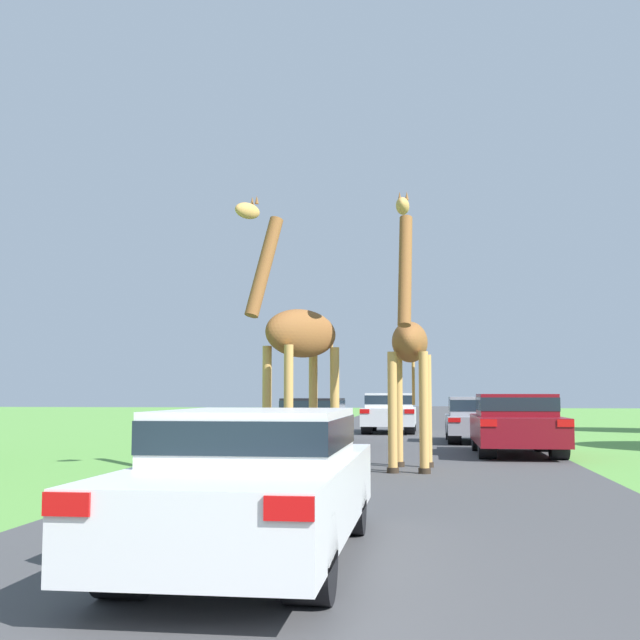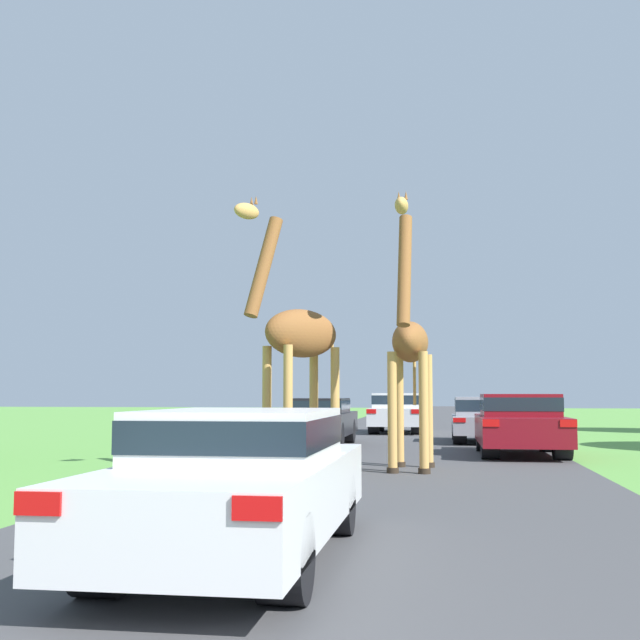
{
  "view_description": "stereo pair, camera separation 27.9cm",
  "coord_description": "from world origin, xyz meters",
  "px_view_note": "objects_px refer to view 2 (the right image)",
  "views": [
    {
      "loc": [
        0.73,
        -1.75,
        1.49
      ],
      "look_at": [
        -1.33,
        13.61,
        2.91
      ],
      "focal_mm": 45.0,
      "sensor_mm": 36.0,
      "label": 1
    },
    {
      "loc": [
        1.0,
        -1.71,
        1.49
      ],
      "look_at": [
        -1.33,
        13.61,
        2.91
      ],
      "focal_mm": 45.0,
      "sensor_mm": 36.0,
      "label": 2
    }
  ],
  "objects_px": {
    "car_queue_left": "(397,412)",
    "car_verge_right": "(485,418)",
    "car_far_ahead": "(520,422)",
    "giraffe_companion": "(410,347)",
    "car_lead_maroon": "(241,478)",
    "car_queue_right": "(318,419)",
    "giraffe_near_road": "(297,340)"
  },
  "relations": [
    {
      "from": "giraffe_companion",
      "to": "car_far_ahead",
      "type": "relative_size",
      "value": 1.19
    },
    {
      "from": "car_queue_right",
      "to": "car_verge_right",
      "type": "bearing_deg",
      "value": 25.62
    },
    {
      "from": "car_far_ahead",
      "to": "car_verge_right",
      "type": "bearing_deg",
      "value": 96.45
    },
    {
      "from": "giraffe_companion",
      "to": "car_lead_maroon",
      "type": "relative_size",
      "value": 1.09
    },
    {
      "from": "car_lead_maroon",
      "to": "car_far_ahead",
      "type": "bearing_deg",
      "value": 74.1
    },
    {
      "from": "car_lead_maroon",
      "to": "car_verge_right",
      "type": "bearing_deg",
      "value": 80.24
    },
    {
      "from": "giraffe_companion",
      "to": "giraffe_near_road",
      "type": "bearing_deg",
      "value": 14.63
    },
    {
      "from": "giraffe_near_road",
      "to": "car_lead_maroon",
      "type": "bearing_deg",
      "value": 133.96
    },
    {
      "from": "car_lead_maroon",
      "to": "car_verge_right",
      "type": "relative_size",
      "value": 1.2
    },
    {
      "from": "car_queue_left",
      "to": "car_verge_right",
      "type": "bearing_deg",
      "value": -61.51
    },
    {
      "from": "giraffe_near_road",
      "to": "car_far_ahead",
      "type": "xyz_separation_m",
      "value": [
        4.6,
        4.73,
        -1.73
      ]
    },
    {
      "from": "giraffe_near_road",
      "to": "car_queue_left",
      "type": "height_order",
      "value": "giraffe_near_road"
    },
    {
      "from": "car_queue_right",
      "to": "giraffe_near_road",
      "type": "bearing_deg",
      "value": -84.27
    },
    {
      "from": "giraffe_near_road",
      "to": "giraffe_companion",
      "type": "height_order",
      "value": "giraffe_companion"
    },
    {
      "from": "car_lead_maroon",
      "to": "car_queue_right",
      "type": "bearing_deg",
      "value": 96.24
    },
    {
      "from": "car_lead_maroon",
      "to": "giraffe_companion",
      "type": "bearing_deg",
      "value": 82.03
    },
    {
      "from": "car_far_ahead",
      "to": "car_queue_left",
      "type": "bearing_deg",
      "value": 108.58
    },
    {
      "from": "car_lead_maroon",
      "to": "car_queue_left",
      "type": "relative_size",
      "value": 1.16
    },
    {
      "from": "giraffe_companion",
      "to": "car_verge_right",
      "type": "distance_m",
      "value": 9.68
    },
    {
      "from": "car_lead_maroon",
      "to": "car_verge_right",
      "type": "distance_m",
      "value": 18.15
    },
    {
      "from": "car_queue_right",
      "to": "car_queue_left",
      "type": "height_order",
      "value": "car_queue_left"
    },
    {
      "from": "giraffe_companion",
      "to": "car_queue_right",
      "type": "distance_m",
      "value": 7.81
    },
    {
      "from": "car_lead_maroon",
      "to": "car_queue_left",
      "type": "bearing_deg",
      "value": 89.75
    },
    {
      "from": "car_queue_left",
      "to": "car_queue_right",
      "type": "bearing_deg",
      "value": -103.09
    },
    {
      "from": "car_queue_right",
      "to": "car_far_ahead",
      "type": "bearing_deg",
      "value": -27.46
    },
    {
      "from": "giraffe_companion",
      "to": "car_queue_left",
      "type": "height_order",
      "value": "giraffe_companion"
    },
    {
      "from": "giraffe_companion",
      "to": "car_far_ahead",
      "type": "xyz_separation_m",
      "value": [
        2.46,
        4.28,
        -1.6
      ]
    },
    {
      "from": "car_far_ahead",
      "to": "giraffe_companion",
      "type": "bearing_deg",
      "value": -119.86
    },
    {
      "from": "car_queue_left",
      "to": "car_verge_right",
      "type": "distance_m",
      "value": 6.23
    },
    {
      "from": "giraffe_near_road",
      "to": "giraffe_companion",
      "type": "distance_m",
      "value": 2.2
    },
    {
      "from": "car_queue_left",
      "to": "giraffe_near_road",
      "type": "bearing_deg",
      "value": -93.95
    },
    {
      "from": "car_lead_maroon",
      "to": "car_far_ahead",
      "type": "distance_m",
      "value": 13.33
    }
  ]
}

